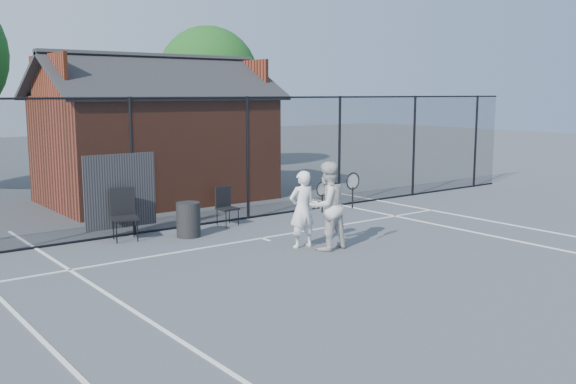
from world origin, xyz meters
TOP-DOWN VIEW (x-y plane):
  - ground at (0.00, 0.00)m, footprint 80.00×80.00m
  - court_lines at (0.00, -1.32)m, footprint 11.02×18.00m
  - fence at (-0.30, 5.00)m, footprint 22.04×3.00m
  - clubhouse at (0.50, 9.00)m, footprint 6.50×4.36m
  - tree_right at (5.50, 14.50)m, footprint 3.97×3.97m
  - player_front at (0.20, 1.86)m, footprint 0.72×0.55m
  - player_back at (0.48, 1.43)m, footprint 0.96×0.71m
  - chair_left at (-2.38, 4.60)m, footprint 0.62×0.64m
  - chair_right at (0.15, 4.60)m, footprint 0.46×0.47m
  - waste_bin at (-1.16, 4.10)m, footprint 0.59×0.59m

SIDE VIEW (x-z plane):
  - ground at x=0.00m, z-range 0.00..0.00m
  - court_lines at x=0.00m, z-range 0.00..0.01m
  - waste_bin at x=-1.16m, z-range 0.00..0.75m
  - chair_right at x=0.15m, z-range 0.00..0.89m
  - chair_left at x=-2.38m, z-range 0.00..1.07m
  - player_front at x=0.20m, z-range 0.00..1.56m
  - player_back at x=0.48m, z-range 0.00..1.76m
  - fence at x=-0.30m, z-range -0.05..2.95m
  - clubhouse at x=0.50m, z-range -0.49..3.70m
  - tree_right at x=5.50m, z-range 0.86..6.56m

